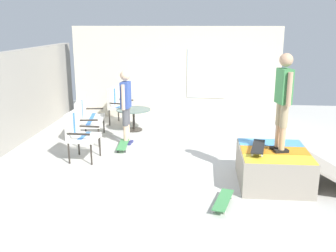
{
  "coord_description": "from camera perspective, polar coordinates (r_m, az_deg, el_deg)",
  "views": [
    {
      "loc": [
        -7.4,
        -0.42,
        2.78
      ],
      "look_at": [
        0.23,
        0.36,
        0.7
      ],
      "focal_mm": 41.13,
      "sensor_mm": 36.0,
      "label": 1
    }
  ],
  "objects": [
    {
      "name": "patio_chair_by_wall",
      "position": [
        8.1,
        -13.12,
        -0.75
      ],
      "size": [
        0.64,
        0.58,
        1.02
      ],
      "color": "#2D2823",
      "rests_on": "ground_plane"
    },
    {
      "name": "skateboard_on_ramp",
      "position": [
        6.79,
        13.23,
        -3.02
      ],
      "size": [
        0.82,
        0.34,
        0.1
      ],
      "color": "black",
      "rests_on": "skate_ramp"
    },
    {
      "name": "patio_table",
      "position": [
        10.15,
        -5.11,
        1.57
      ],
      "size": [
        0.9,
        0.9,
        0.57
      ],
      "color": "#2D2823",
      "rests_on": "ground_plane"
    },
    {
      "name": "skate_ramp",
      "position": [
        7.07,
        15.6,
        -5.87
      ],
      "size": [
        1.37,
        2.02,
        0.62
      ],
      "color": "gray",
      "rests_on": "ground_plane"
    },
    {
      "name": "skateboard_by_bench",
      "position": [
        8.8,
        -6.69,
        -2.79
      ],
      "size": [
        0.81,
        0.27,
        0.1
      ],
      "color": "#3F8C4C",
      "rests_on": "ground_plane"
    },
    {
      "name": "patio_chair_near_house",
      "position": [
        10.84,
        -7.49,
        3.51
      ],
      "size": [
        0.74,
        0.69,
        1.02
      ],
      "color": "#2D2823",
      "rests_on": "ground_plane"
    },
    {
      "name": "ground_plane",
      "position": [
        7.94,
        2.41,
        -5.74
      ],
      "size": [
        12.0,
        12.0,
        0.1
      ],
      "primitive_type": "cube",
      "color": "beige"
    },
    {
      "name": "patio_bench",
      "position": [
        9.45,
        -12.03,
        1.59
      ],
      "size": [
        1.32,
        0.75,
        1.02
      ],
      "color": "#2D2823",
      "rests_on": "ground_plane"
    },
    {
      "name": "house_facade",
      "position": [
        11.33,
        1.18,
        7.84
      ],
      "size": [
        0.23,
        6.0,
        2.67
      ],
      "color": "beige",
      "rests_on": "ground_plane"
    },
    {
      "name": "skateboard_spare",
      "position": [
        6.19,
        8.19,
        -10.84
      ],
      "size": [
        0.82,
        0.38,
        0.1
      ],
      "color": "#3F8C4C",
      "rests_on": "ground_plane"
    },
    {
      "name": "person_watching",
      "position": [
        8.91,
        -6.27,
        3.64
      ],
      "size": [
        0.48,
        0.26,
        1.73
      ],
      "color": "navy",
      "rests_on": "ground_plane"
    },
    {
      "name": "person_skater",
      "position": [
        6.71,
        16.74,
        4.36
      ],
      "size": [
        0.47,
        0.3,
        1.67
      ],
      "color": "black",
      "rests_on": "skate_ramp"
    }
  ]
}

